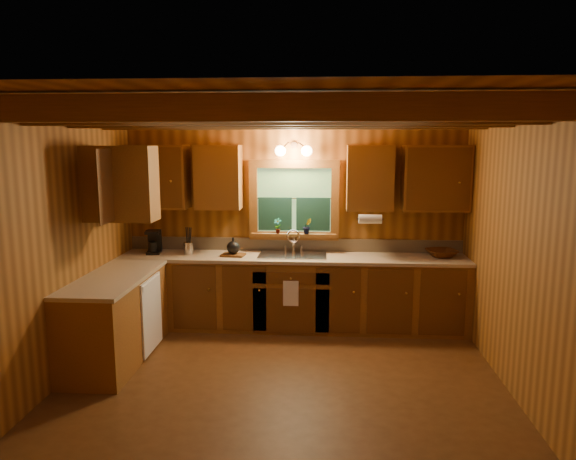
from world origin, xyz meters
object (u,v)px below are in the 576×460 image
Objects in this scene: coffee_maker at (154,242)px; wicker_basket at (442,253)px; cutting_board at (233,255)px; sink at (293,259)px.

coffee_maker reaches higher than wicker_basket.
wicker_basket is at bearing 10.36° from cutting_board.
sink is 2.83× the size of coffee_maker.
coffee_maker is 1.06× the size of cutting_board.
sink is at bearing -178.20° from wicker_basket.
coffee_maker is at bearing -179.42° from wicker_basket.
coffee_maker is 0.80× the size of wicker_basket.
cutting_board is at bearing -177.16° from wicker_basket.
wicker_basket reaches higher than cutting_board.
wicker_basket is (2.51, 0.12, 0.03)m from cutting_board.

